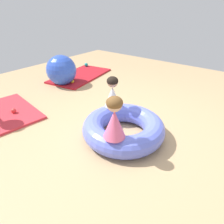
% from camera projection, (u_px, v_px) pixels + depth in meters
% --- Properties ---
extents(ground_plane, '(8.00, 8.00, 0.00)m').
position_uv_depth(ground_plane, '(119.00, 130.00, 2.87)').
color(ground_plane, tan).
extents(gym_mat_center_rear, '(1.75, 1.15, 0.04)m').
position_uv_depth(gym_mat_center_rear, '(80.00, 76.00, 4.94)').
color(gym_mat_center_rear, '#B21923').
rests_on(gym_mat_center_rear, ground).
extents(inflatable_cushion, '(1.12, 1.12, 0.28)m').
position_uv_depth(inflatable_cushion, '(123.00, 128.00, 2.66)').
color(inflatable_cushion, '#6070E5').
rests_on(inflatable_cushion, ground).
extents(child_in_white, '(0.33, 0.33, 0.46)m').
position_uv_depth(child_in_white, '(112.00, 92.00, 2.81)').
color(child_in_white, white).
rests_on(child_in_white, inflatable_cushion).
extents(child_in_pink, '(0.29, 0.29, 0.51)m').
position_uv_depth(child_in_pink, '(114.00, 118.00, 2.13)').
color(child_in_pink, '#E5608E').
rests_on(child_in_pink, inflatable_cushion).
extents(play_ball_yellow, '(0.08, 0.08, 0.08)m').
position_uv_depth(play_ball_yellow, '(72.00, 81.00, 4.42)').
color(play_ball_yellow, yellow).
rests_on(play_ball_yellow, gym_mat_center_rear).
extents(play_ball_teal, '(0.10, 0.10, 0.10)m').
position_uv_depth(play_ball_teal, '(86.00, 65.00, 5.57)').
color(play_ball_teal, teal).
rests_on(play_ball_teal, gym_mat_center_rear).
extents(play_ball_red, '(0.08, 0.08, 0.08)m').
position_uv_depth(play_ball_red, '(14.00, 111.00, 3.21)').
color(play_ball_red, red).
rests_on(play_ball_red, gym_mat_near_left).
extents(exercise_ball_large, '(0.66, 0.66, 0.66)m').
position_uv_depth(exercise_ball_large, '(61.00, 70.00, 4.32)').
color(exercise_ball_large, blue).
rests_on(exercise_ball_large, ground).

